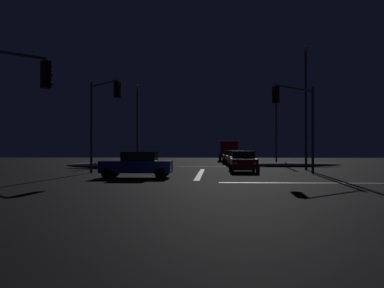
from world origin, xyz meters
TOP-DOWN VIEW (x-y plane):
  - ground at (0.00, 0.00)m, footprint 120.00×120.00m
  - stop_line_north at (0.00, 7.45)m, footprint 0.35×12.69m
  - centre_line_ns at (0.00, 19.05)m, footprint 22.00×0.15m
  - crosswalk_bar_east at (7.55, 0.00)m, footprint 12.69×0.40m
  - snow_bank_left_curb at (-8.25, 14.80)m, footprint 8.05×1.50m
  - snow_bank_right_curb at (8.25, 18.94)m, footprint 10.03×1.50m
  - sedan_red at (3.14, 9.44)m, footprint 2.02×4.33m
  - sedan_orange at (3.38, 16.02)m, footprint 2.02×4.33m
  - sedan_silver at (3.22, 21.58)m, footprint 2.02×4.33m
  - sedan_black at (2.97, 27.08)m, footprint 2.02×4.33m
  - sedan_white at (3.26, 32.61)m, footprint 2.02×4.33m
  - box_truck at (3.06, 39.52)m, footprint 2.68×8.28m
  - sedan_blue_crossing at (-3.63, 3.17)m, footprint 4.33×2.02m
  - traffic_signal_ne at (6.54, 6.54)m, footprint 3.33×3.33m
  - traffic_signal_nw at (-6.82, 6.82)m, footprint 2.79×2.79m
  - streetlamp_left_far at (-8.55, 29.05)m, footprint 0.44×0.44m
  - streetlamp_right_far at (8.55, 29.05)m, footprint 0.44×0.44m
  - streetlamp_right_near at (8.55, 13.05)m, footprint 0.44×0.44m

SIDE VIEW (x-z plane):
  - ground at x=0.00m, z-range -0.10..0.00m
  - stop_line_north at x=0.00m, z-range 0.00..0.01m
  - centre_line_ns at x=0.00m, z-range 0.00..0.01m
  - crosswalk_bar_east at x=7.55m, z-range 0.00..0.01m
  - snow_bank_right_curb at x=8.25m, z-range 0.00..0.43m
  - snow_bank_left_curb at x=-8.25m, z-range 0.00..0.53m
  - sedan_red at x=3.14m, z-range 0.02..1.59m
  - sedan_orange at x=3.38m, z-range 0.02..1.59m
  - sedan_silver at x=3.22m, z-range 0.02..1.59m
  - sedan_black at x=2.97m, z-range 0.02..1.59m
  - sedan_white at x=3.26m, z-range 0.02..1.59m
  - sedan_blue_crossing at x=-3.63m, z-range 0.02..1.59m
  - box_truck at x=3.06m, z-range 0.17..3.25m
  - traffic_signal_ne at x=6.54m, z-range 1.17..7.23m
  - traffic_signal_nw at x=-6.82m, z-range 1.19..7.73m
  - streetlamp_right_far at x=8.55m, z-range 0.69..9.93m
  - streetlamp_left_far at x=-8.55m, z-range 0.70..10.40m
  - streetlamp_right_near at x=8.55m, z-range 0.71..10.95m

